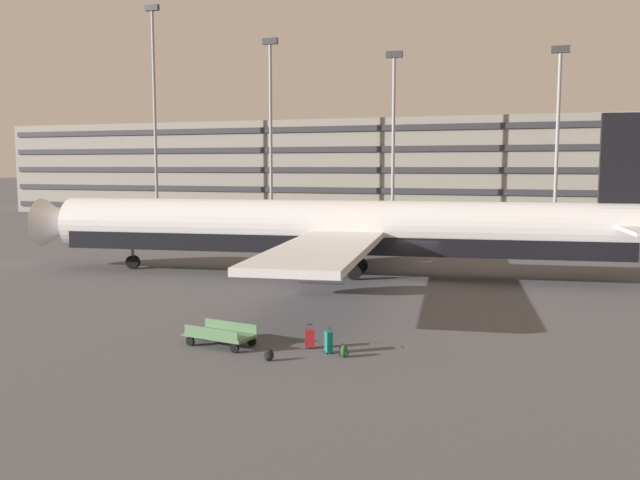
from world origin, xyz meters
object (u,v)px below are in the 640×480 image
at_px(airliner, 342,230).
at_px(suitcase_upright, 329,342).
at_px(suitcase_silver, 310,338).
at_px(baggage_cart, 221,335).
at_px(backpack_large, 269,355).
at_px(backpack_laid_flat, 344,351).

relative_size(airliner, suitcase_upright, 43.80).
distance_m(suitcase_silver, baggage_cart, 3.42).
height_order(suitcase_silver, backpack_large, suitcase_silver).
height_order(airliner, suitcase_upright, airliner).
bearing_deg(suitcase_silver, airliner, 103.16).
xyz_separation_m(airliner, backpack_large, (3.12, -18.75, -2.64)).
distance_m(airliner, suitcase_upright, 17.92).
bearing_deg(airliner, backpack_laid_flat, -72.51).
xyz_separation_m(suitcase_upright, suitcase_silver, (-0.88, 0.39, -0.05)).
bearing_deg(backpack_large, suitcase_silver, 68.87).
bearing_deg(airliner, backpack_large, -80.56).
xyz_separation_m(suitcase_silver, baggage_cart, (-3.33, -0.76, 0.04)).
height_order(backpack_laid_flat, baggage_cart, baggage_cart).
bearing_deg(baggage_cart, airliner, 91.89).
height_order(backpack_large, baggage_cart, baggage_cart).
relative_size(backpack_laid_flat, baggage_cart, 0.15).
relative_size(airliner, baggage_cart, 12.38).
bearing_deg(suitcase_silver, backpack_large, -111.13).
height_order(suitcase_silver, backpack_laid_flat, suitcase_silver).
bearing_deg(suitcase_upright, baggage_cart, -174.98).
relative_size(airliner, suitcase_silver, 45.59).
bearing_deg(suitcase_silver, suitcase_upright, -24.00).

